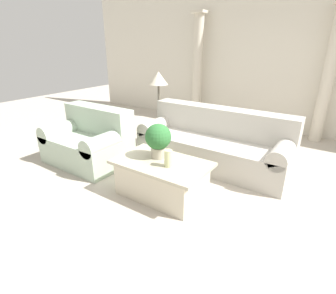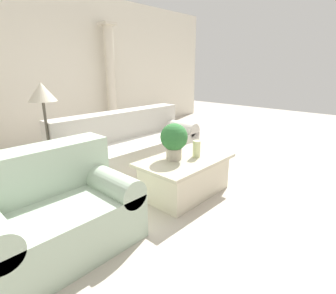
{
  "view_description": "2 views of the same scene",
  "coord_description": "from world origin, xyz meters",
  "px_view_note": "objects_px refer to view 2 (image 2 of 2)",
  "views": [
    {
      "loc": [
        1.66,
        -2.92,
        1.91
      ],
      "look_at": [
        -0.26,
        -0.12,
        0.55
      ],
      "focal_mm": 28.0,
      "sensor_mm": 36.0,
      "label": 1
    },
    {
      "loc": [
        -2.59,
        -2.44,
        1.6
      ],
      "look_at": [
        -0.09,
        -0.13,
        0.56
      ],
      "focal_mm": 28.0,
      "sensor_mm": 36.0,
      "label": 2
    }
  ],
  "objects_px": {
    "coffee_table": "(185,176)",
    "sofa_long": "(130,146)",
    "loveseat": "(53,210)",
    "potted_plant": "(174,139)",
    "floor_lamp": "(43,102)"
  },
  "relations": [
    {
      "from": "potted_plant",
      "to": "floor_lamp",
      "type": "bearing_deg",
      "value": 125.92
    },
    {
      "from": "coffee_table",
      "to": "sofa_long",
      "type": "bearing_deg",
      "value": 83.81
    },
    {
      "from": "loveseat",
      "to": "coffee_table",
      "type": "distance_m",
      "value": 1.66
    },
    {
      "from": "loveseat",
      "to": "potted_plant",
      "type": "distance_m",
      "value": 1.57
    },
    {
      "from": "sofa_long",
      "to": "loveseat",
      "type": "bearing_deg",
      "value": -148.33
    },
    {
      "from": "coffee_table",
      "to": "potted_plant",
      "type": "xyz_separation_m",
      "value": [
        -0.12,
        0.09,
        0.5
      ]
    },
    {
      "from": "loveseat",
      "to": "sofa_long",
      "type": "bearing_deg",
      "value": 31.67
    },
    {
      "from": "potted_plant",
      "to": "coffee_table",
      "type": "bearing_deg",
      "value": -37.73
    },
    {
      "from": "coffee_table",
      "to": "floor_lamp",
      "type": "distance_m",
      "value": 2.04
    },
    {
      "from": "potted_plant",
      "to": "floor_lamp",
      "type": "distance_m",
      "value": 1.72
    },
    {
      "from": "sofa_long",
      "to": "floor_lamp",
      "type": "relative_size",
      "value": 1.72
    },
    {
      "from": "loveseat",
      "to": "floor_lamp",
      "type": "bearing_deg",
      "value": 66.37
    },
    {
      "from": "sofa_long",
      "to": "floor_lamp",
      "type": "xyz_separation_m",
      "value": [
        -1.24,
        0.14,
        0.82
      ]
    },
    {
      "from": "floor_lamp",
      "to": "sofa_long",
      "type": "bearing_deg",
      "value": -6.63
    },
    {
      "from": "sofa_long",
      "to": "floor_lamp",
      "type": "height_order",
      "value": "floor_lamp"
    }
  ]
}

